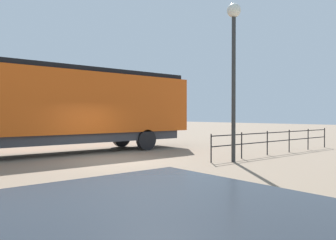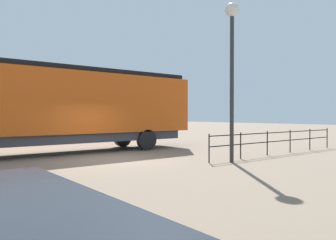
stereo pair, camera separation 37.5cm
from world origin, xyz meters
name	(u,v)px [view 2 (the right image)]	position (x,y,z in m)	size (l,w,h in m)	color
ground_plane	(110,160)	(0.00, 0.00, 0.00)	(120.00, 120.00, 0.00)	#84705B
locomotive	(55,105)	(-3.52, -1.05, 2.34)	(2.82, 15.62, 4.18)	#D15114
lamp_post	(232,47)	(3.55, 3.50, 4.58)	(0.56, 0.56, 6.31)	#2D2D2D
platform_fence	(279,139)	(3.12, 7.44, 0.74)	(0.05, 9.61, 1.13)	black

